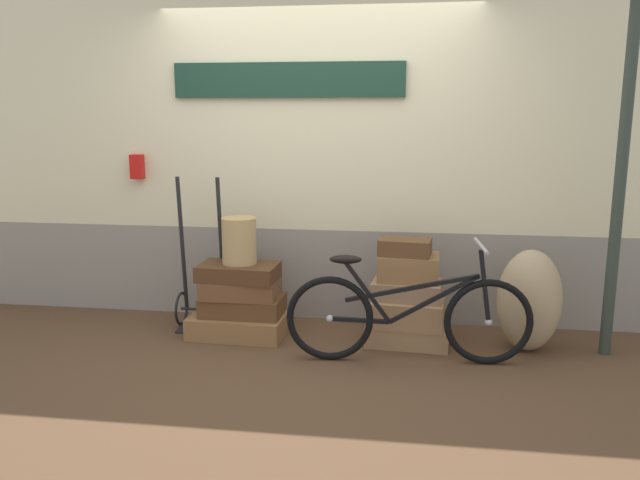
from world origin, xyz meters
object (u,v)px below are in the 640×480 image
suitcase_0 (239,324)px  suitcase_8 (405,247)px  suitcase_4 (408,331)px  suitcase_6 (407,289)px  suitcase_1 (243,305)px  burlap_sack (529,301)px  suitcase_3 (239,272)px  bicycle (407,316)px  suitcase_7 (408,267)px  suitcase_5 (407,311)px  luggage_trolley (203,292)px  wicker_basket (239,241)px  suitcase_2 (241,288)px

suitcase_0 → suitcase_8: size_ratio=1.95×
suitcase_4 → suitcase_6: (-0.02, -0.02, 0.34)m
suitcase_1 → burlap_sack: size_ratio=0.83×
suitcase_3 → bicycle: bearing=-13.2°
suitcase_7 → burlap_sack: (0.87, -0.06, -0.20)m
suitcase_5 → luggage_trolley: size_ratio=0.44×
wicker_basket → suitcase_3: bearing=-96.4°
suitcase_8 → luggage_trolley: bearing=-177.6°
suitcase_4 → suitcase_6: size_ratio=1.21×
wicker_basket → bicycle: 1.40m
suitcase_6 → suitcase_0: bearing=-174.1°
suitcase_2 → suitcase_5: suitcase_2 is taller
suitcase_6 → luggage_trolley: 1.63m
suitcase_2 → suitcase_8: 1.29m
suitcase_1 → suitcase_2: (-0.01, -0.01, 0.14)m
suitcase_3 → luggage_trolley: size_ratio=0.49×
suitcase_2 → suitcase_4: suitcase_2 is taller
suitcase_3 → suitcase_0: bearing=138.1°
suitcase_3 → suitcase_7: suitcase_7 is taller
suitcase_0 → suitcase_3: suitcase_3 is taller
suitcase_0 → suitcase_1: suitcase_1 is taller
suitcase_4 → suitcase_3: bearing=-173.4°
suitcase_2 → wicker_basket: size_ratio=1.62×
suitcase_2 → suitcase_3: bearing=-130.2°
luggage_trolley → suitcase_7: bearing=-3.8°
suitcase_1 → burlap_sack: bearing=0.4°
suitcase_2 → suitcase_6: suitcase_6 is taller
suitcase_1 → bicycle: bicycle is taller
suitcase_5 → luggage_trolley: 1.63m
suitcase_0 → suitcase_2: (0.02, 0.00, 0.29)m
suitcase_5 → wicker_basket: (-1.28, 0.02, 0.50)m
suitcase_2 → suitcase_3: (-0.01, -0.01, 0.13)m
suitcase_5 → suitcase_1: bearing=-175.3°
suitcase_1 → suitcase_4: size_ratio=1.02×
suitcase_3 → suitcase_7: 1.28m
suitcase_1 → luggage_trolley: bearing=161.1°
suitcase_8 → luggage_trolley: size_ratio=0.31×
suitcase_3 → suitcase_5: bearing=3.3°
wicker_basket → suitcase_6: bearing=0.1°
suitcase_0 → wicker_basket: 0.66m
suitcase_8 → suitcase_2: bearing=-172.3°
suitcase_0 → suitcase_1: 0.16m
suitcase_2 → burlap_sack: size_ratio=0.77×
suitcase_2 → suitcase_3: size_ratio=0.96×
suitcase_0 → suitcase_2: bearing=15.0°
suitcase_3 → burlap_sack: 2.15m
suitcase_1 → luggage_trolley: 0.39m
suitcase_0 → wicker_basket: wicker_basket is taller
wicker_basket → burlap_sack: 2.18m
suitcase_1 → wicker_basket: 0.51m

